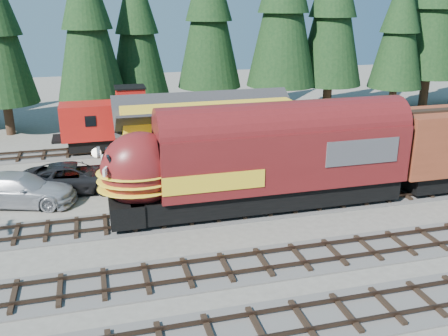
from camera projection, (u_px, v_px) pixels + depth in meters
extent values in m
plane|color=#6B665B|center=(262.00, 243.00, 25.02)|extent=(120.00, 120.00, 0.00)
cube|color=#4C4947|center=(392.00, 194.00, 31.10)|extent=(68.00, 3.20, 0.08)
cube|color=#38281E|center=(399.00, 195.00, 30.37)|extent=(68.00, 0.08, 0.16)
cube|color=#38281E|center=(386.00, 187.00, 31.69)|extent=(68.00, 0.08, 0.16)
cube|color=#4C4947|center=(65.00, 154.00, 38.99)|extent=(32.00, 3.20, 0.08)
cube|color=#38281E|center=(65.00, 154.00, 38.27)|extent=(32.00, 0.08, 0.16)
cube|color=#38281E|center=(65.00, 149.00, 39.58)|extent=(32.00, 0.08, 0.16)
cube|color=gold|center=(212.00, 151.00, 34.05)|extent=(12.00, 6.00, 3.40)
cube|color=yellow|center=(212.00, 117.00, 33.26)|extent=(11.88, 3.30, 1.44)
cube|color=white|center=(123.00, 156.00, 31.49)|extent=(0.06, 2.40, 0.60)
cone|color=black|center=(87.00, 20.00, 42.61)|extent=(5.99, 5.99, 13.64)
cone|color=black|center=(137.00, 26.00, 46.19)|extent=(5.58, 5.58, 12.72)
cone|color=black|center=(209.00, 12.00, 47.82)|extent=(6.27, 6.27, 14.28)
cone|color=black|center=(284.00, 3.00, 46.92)|extent=(6.77, 6.77, 15.43)
cone|color=black|center=(333.00, 8.00, 48.45)|extent=(6.48, 6.48, 14.75)
cone|color=black|center=(400.00, 25.00, 49.98)|extent=(5.47, 5.47, 12.46)
cone|color=black|center=(436.00, 0.00, 51.60)|extent=(6.94, 6.94, 15.81)
cube|color=black|center=(267.00, 194.00, 28.77)|extent=(15.67, 2.80, 1.21)
cube|color=maroon|center=(283.00, 156.00, 28.25)|extent=(14.29, 3.30, 3.30)
ellipsoid|color=maroon|center=(140.00, 169.00, 26.33)|extent=(4.18, 3.23, 4.07)
cube|color=#38383A|center=(348.00, 144.00, 29.12)|extent=(4.40, 3.36, 1.43)
sphere|color=white|center=(96.00, 153.00, 25.43)|extent=(0.48, 0.48, 0.48)
cube|color=black|center=(122.00, 141.00, 39.82)|extent=(8.11, 2.09, 0.90)
cube|color=#B11612|center=(120.00, 119.00, 39.23)|extent=(9.02, 2.61, 2.70)
cube|color=#B11612|center=(130.00, 95.00, 38.83)|extent=(2.16, 1.98, 1.08)
imported|color=black|center=(74.00, 177.00, 31.49)|extent=(6.68, 3.37, 1.81)
imported|color=#AAACB2|center=(20.00, 189.00, 29.38)|extent=(7.03, 4.38, 1.90)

